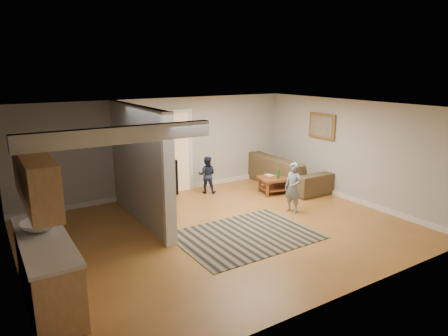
% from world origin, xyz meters
% --- Properties ---
extents(ground, '(7.50, 7.50, 0.00)m').
position_xyz_m(ground, '(0.00, 0.00, 0.00)').
color(ground, '#946025').
rests_on(ground, ground).
extents(room_shell, '(7.54, 6.02, 2.52)m').
position_xyz_m(room_shell, '(-1.07, 0.43, 1.46)').
color(room_shell, '#B7B5B0').
rests_on(room_shell, ground).
extents(area_rug, '(2.71, 1.99, 0.01)m').
position_xyz_m(area_rug, '(0.24, -0.48, 0.01)').
color(area_rug, black).
rests_on(area_rug, ground).
extents(sofa, '(1.20, 2.86, 0.83)m').
position_xyz_m(sofa, '(3.30, 1.90, 0.00)').
color(sofa, '#4F4227').
rests_on(sofa, ground).
extents(coffee_table, '(1.23, 0.89, 0.66)m').
position_xyz_m(coffee_table, '(2.68, 1.37, 0.34)').
color(coffee_table, maroon).
rests_on(coffee_table, ground).
extents(tv_console, '(0.62, 1.38, 1.15)m').
position_xyz_m(tv_console, '(-0.93, 2.19, 0.77)').
color(tv_console, maroon).
rests_on(tv_console, ground).
extents(speaker_left, '(0.11, 0.11, 0.92)m').
position_xyz_m(speaker_left, '(-0.68, 1.20, 0.46)').
color(speaker_left, black).
rests_on(speaker_left, ground).
extents(speaker_right, '(0.12, 0.12, 0.93)m').
position_xyz_m(speaker_right, '(0.25, 2.70, 0.46)').
color(speaker_right, black).
rests_on(speaker_right, ground).
extents(toy_basket, '(0.50, 0.50, 0.44)m').
position_xyz_m(toy_basket, '(-0.60, 2.14, 0.18)').
color(toy_basket, '#A97649').
rests_on(toy_basket, ground).
extents(child, '(0.37, 0.48, 1.17)m').
position_xyz_m(child, '(1.94, 0.06, 0.00)').
color(child, gray).
rests_on(child, ground).
extents(toddler, '(0.61, 0.58, 0.99)m').
position_xyz_m(toddler, '(1.00, 2.39, 0.00)').
color(toddler, '#1B2138').
rests_on(toddler, ground).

